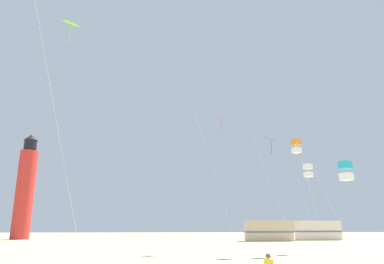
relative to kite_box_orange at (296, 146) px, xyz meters
name	(u,v)px	position (x,y,z in m)	size (l,w,h in m)	color
kite_box_orange	(296,146)	(0.00, 0.00, 0.00)	(2.25, 2.09, 9.23)	silver
kite_diamond_blue	(271,144)	(-2.30, -0.53, 0.07)	(2.94, 2.49, 9.30)	silver
kite_box_cyan	(346,171)	(-0.11, -8.11, -3.29)	(1.98, 2.22, 5.94)	silver
kite_diamond_lime	(70,33)	(-16.28, -10.71, 3.85)	(3.31, 2.66, 13.41)	silver
kite_box_white	(308,171)	(1.53, 1.71, -1.80)	(1.71, 1.71, 7.43)	silver
kite_diamond_magenta	(221,124)	(-5.89, 3.51, 2.85)	(3.48, 3.16, 12.31)	silver
lighthouse_distant	(25,189)	(-33.86, 30.14, -0.81)	(2.80, 2.80, 16.80)	red
rv_van_tan	(269,231)	(3.31, 22.13, -7.26)	(6.51, 2.53, 2.80)	#C6B28C
rv_van_cream	(318,230)	(11.60, 25.03, -7.26)	(6.60, 2.82, 2.80)	beige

